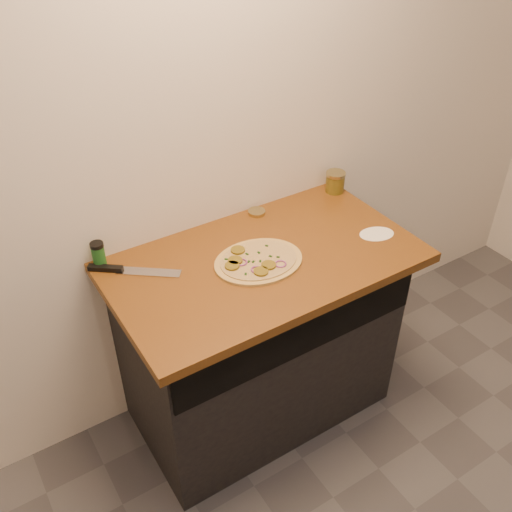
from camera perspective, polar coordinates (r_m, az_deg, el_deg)
cabinet at (r=2.52m, az=0.30°, el=-8.37°), size 1.10×0.60×0.86m
countertop at (r=2.21m, az=0.75°, el=-0.52°), size 1.20×0.70×0.04m
pizza at (r=2.16m, az=0.18°, el=-0.52°), size 0.37×0.37×0.02m
chefs_knife at (r=2.18m, az=-12.89°, el=-1.38°), size 0.30×0.24×0.02m
mason_jar_lid at (r=2.45m, az=0.07°, el=4.40°), size 0.09×0.09×0.02m
salsa_jar at (r=2.62m, az=7.92°, el=7.36°), size 0.09×0.09×0.10m
spice_shaker at (r=2.20m, az=-15.48°, el=0.16°), size 0.05×0.05×0.10m
flour_spill at (r=2.38m, az=11.97°, el=2.18°), size 0.18×0.18×0.00m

